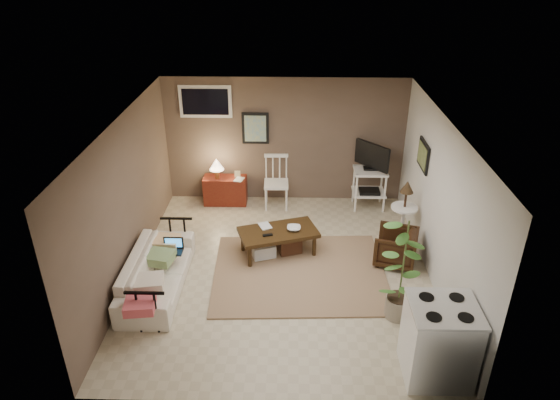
{
  "coord_description": "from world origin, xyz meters",
  "views": [
    {
      "loc": [
        0.15,
        -6.35,
        4.52
      ],
      "look_at": [
        -0.03,
        0.35,
        1.05
      ],
      "focal_mm": 32.0,
      "sensor_mm": 36.0,
      "label": 1
    }
  ],
  "objects_px": {
    "coffee_table": "(278,240)",
    "armchair": "(396,246)",
    "sofa": "(156,266)",
    "stove": "(439,341)",
    "side_table": "(405,206)",
    "spindle_chair": "(276,184)",
    "potted_plant": "(403,267)",
    "red_console": "(225,188)",
    "tv_stand": "(370,174)"
  },
  "relations": [
    {
      "from": "tv_stand",
      "to": "side_table",
      "type": "xyz_separation_m",
      "value": [
        0.38,
        -1.29,
        0.03
      ]
    },
    {
      "from": "sofa",
      "to": "red_console",
      "type": "distance_m",
      "value": 2.78
    },
    {
      "from": "armchair",
      "to": "potted_plant",
      "type": "bearing_deg",
      "value": 8.67
    },
    {
      "from": "side_table",
      "to": "red_console",
      "type": "bearing_deg",
      "value": 156.21
    },
    {
      "from": "coffee_table",
      "to": "sofa",
      "type": "relative_size",
      "value": 0.71
    },
    {
      "from": "coffee_table",
      "to": "sofa",
      "type": "xyz_separation_m",
      "value": [
        -1.73,
        -0.93,
        0.12
      ]
    },
    {
      "from": "coffee_table",
      "to": "armchair",
      "type": "xyz_separation_m",
      "value": [
        1.85,
        -0.2,
        0.06
      ]
    },
    {
      "from": "side_table",
      "to": "stove",
      "type": "relative_size",
      "value": 1.17
    },
    {
      "from": "sofa",
      "to": "spindle_chair",
      "type": "xyz_separation_m",
      "value": [
        1.65,
        2.61,
        0.09
      ]
    },
    {
      "from": "spindle_chair",
      "to": "side_table",
      "type": "bearing_deg",
      "value": -31.19
    },
    {
      "from": "sofa",
      "to": "tv_stand",
      "type": "distance_m",
      "value": 4.3
    },
    {
      "from": "tv_stand",
      "to": "side_table",
      "type": "bearing_deg",
      "value": -73.5
    },
    {
      "from": "coffee_table",
      "to": "stove",
      "type": "bearing_deg",
      "value": -52.36
    },
    {
      "from": "side_table",
      "to": "armchair",
      "type": "height_order",
      "value": "side_table"
    },
    {
      "from": "coffee_table",
      "to": "spindle_chair",
      "type": "bearing_deg",
      "value": 92.73
    },
    {
      "from": "spindle_chair",
      "to": "stove",
      "type": "distance_m",
      "value": 4.61
    },
    {
      "from": "spindle_chair",
      "to": "side_table",
      "type": "xyz_separation_m",
      "value": [
        2.14,
        -1.29,
        0.25
      ]
    },
    {
      "from": "tv_stand",
      "to": "armchair",
      "type": "distance_m",
      "value": 1.91
    },
    {
      "from": "red_console",
      "to": "armchair",
      "type": "bearing_deg",
      "value": -33.79
    },
    {
      "from": "side_table",
      "to": "potted_plant",
      "type": "relative_size",
      "value": 0.77
    },
    {
      "from": "side_table",
      "to": "tv_stand",
      "type": "bearing_deg",
      "value": 106.5
    },
    {
      "from": "armchair",
      "to": "stove",
      "type": "distance_m",
      "value": 2.29
    },
    {
      "from": "coffee_table",
      "to": "stove",
      "type": "distance_m",
      "value": 3.14
    },
    {
      "from": "sofa",
      "to": "stove",
      "type": "distance_m",
      "value": 3.96
    },
    {
      "from": "sofa",
      "to": "armchair",
      "type": "xyz_separation_m",
      "value": [
        3.58,
        0.74,
        -0.06
      ]
    },
    {
      "from": "armchair",
      "to": "side_table",
      "type": "bearing_deg",
      "value": 177.44
    },
    {
      "from": "armchair",
      "to": "spindle_chair",
      "type": "bearing_deg",
      "value": -117.11
    },
    {
      "from": "armchair",
      "to": "stove",
      "type": "relative_size",
      "value": 0.63
    },
    {
      "from": "coffee_table",
      "to": "tv_stand",
      "type": "height_order",
      "value": "tv_stand"
    },
    {
      "from": "side_table",
      "to": "potted_plant",
      "type": "bearing_deg",
      "value": -101.94
    },
    {
      "from": "potted_plant",
      "to": "spindle_chair",
      "type": "bearing_deg",
      "value": 118.97
    },
    {
      "from": "potted_plant",
      "to": "side_table",
      "type": "bearing_deg",
      "value": 78.06
    },
    {
      "from": "side_table",
      "to": "spindle_chair",
      "type": "bearing_deg",
      "value": 148.81
    },
    {
      "from": "sofa",
      "to": "stove",
      "type": "relative_size",
      "value": 1.95
    },
    {
      "from": "coffee_table",
      "to": "potted_plant",
      "type": "height_order",
      "value": "potted_plant"
    },
    {
      "from": "spindle_chair",
      "to": "side_table",
      "type": "relative_size",
      "value": 0.86
    },
    {
      "from": "coffee_table",
      "to": "spindle_chair",
      "type": "relative_size",
      "value": 1.37
    },
    {
      "from": "coffee_table",
      "to": "armchair",
      "type": "height_order",
      "value": "armchair"
    },
    {
      "from": "sofa",
      "to": "stove",
      "type": "height_order",
      "value": "stove"
    },
    {
      "from": "sofa",
      "to": "armchair",
      "type": "height_order",
      "value": "sofa"
    },
    {
      "from": "coffee_table",
      "to": "red_console",
      "type": "bearing_deg",
      "value": 121.41
    },
    {
      "from": "coffee_table",
      "to": "potted_plant",
      "type": "distance_m",
      "value": 2.29
    },
    {
      "from": "side_table",
      "to": "stove",
      "type": "height_order",
      "value": "side_table"
    },
    {
      "from": "red_console",
      "to": "armchair",
      "type": "height_order",
      "value": "red_console"
    },
    {
      "from": "spindle_chair",
      "to": "stove",
      "type": "xyz_separation_m",
      "value": [
        1.99,
        -4.16,
        0.02
      ]
    },
    {
      "from": "side_table",
      "to": "potted_plant",
      "type": "xyz_separation_m",
      "value": [
        -0.39,
        -1.86,
        0.09
      ]
    },
    {
      "from": "sofa",
      "to": "side_table",
      "type": "relative_size",
      "value": 1.67
    },
    {
      "from": "tv_stand",
      "to": "potted_plant",
      "type": "xyz_separation_m",
      "value": [
        -0.01,
        -3.15,
        0.12
      ]
    },
    {
      "from": "coffee_table",
      "to": "side_table",
      "type": "bearing_deg",
      "value": 10.56
    },
    {
      "from": "sofa",
      "to": "tv_stand",
      "type": "bearing_deg",
      "value": -52.51
    }
  ]
}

